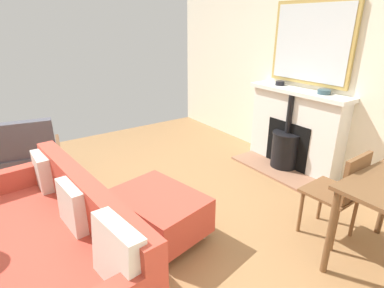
# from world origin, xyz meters

# --- Properties ---
(ground_plane) EXTENTS (5.16, 5.23, 0.01)m
(ground_plane) POSITION_xyz_m (0.00, 0.00, -0.00)
(ground_plane) COLOR olive
(wall_left) EXTENTS (0.12, 5.23, 2.63)m
(wall_left) POSITION_xyz_m (-2.58, 0.00, 1.31)
(wall_left) COLOR silver
(wall_left) RESTS_ON ground
(fireplace) EXTENTS (0.64, 1.35, 1.02)m
(fireplace) POSITION_xyz_m (-2.36, 0.03, 0.46)
(fireplace) COLOR #93664C
(fireplace) RESTS_ON ground
(mirror_over_mantel) EXTENTS (0.04, 1.07, 0.95)m
(mirror_over_mantel) POSITION_xyz_m (-2.49, 0.03, 1.55)
(mirror_over_mantel) COLOR tan
(mantel_bowl_near) EXTENTS (0.12, 0.12, 0.05)m
(mantel_bowl_near) POSITION_xyz_m (-2.40, -0.29, 1.05)
(mantel_bowl_near) COLOR black
(mantel_bowl_near) RESTS_ON fireplace
(mantel_bowl_far) EXTENTS (0.14, 0.14, 0.05)m
(mantel_bowl_far) POSITION_xyz_m (-2.40, 0.35, 1.05)
(mantel_bowl_far) COLOR #334C56
(mantel_bowl_far) RESTS_ON fireplace
(sofa) EXTENTS (1.08, 1.95, 0.79)m
(sofa) POSITION_xyz_m (0.68, 0.34, 0.33)
(sofa) COLOR #B2B2B7
(sofa) RESTS_ON ground
(ottoman) EXTENTS (0.73, 0.90, 0.41)m
(ottoman) POSITION_xyz_m (-0.24, 0.31, 0.25)
(ottoman) COLOR #B2B2B7
(ottoman) RESTS_ON ground
(armchair_accent) EXTENTS (0.77, 0.71, 0.83)m
(armchair_accent) POSITION_xyz_m (0.52, -1.35, 0.45)
(armchair_accent) COLOR brown
(armchair_accent) RESTS_ON ground
(dining_chair_near_fireplace) EXTENTS (0.42, 0.42, 0.83)m
(dining_chair_near_fireplace) POSITION_xyz_m (-1.47, 1.22, 0.49)
(dining_chair_near_fireplace) COLOR brown
(dining_chair_near_fireplace) RESTS_ON ground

